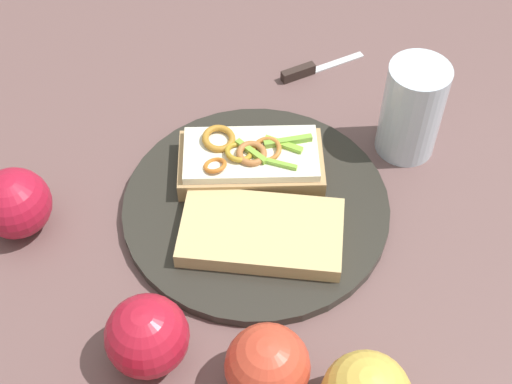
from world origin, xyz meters
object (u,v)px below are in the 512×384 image
(plate, at_px, (256,207))
(drinking_glass, at_px, (412,110))
(apple_3, at_px, (267,366))
(apple_0, at_px, (15,203))
(apple_4, at_px, (147,336))
(sandwich, at_px, (254,160))
(bread_slice_side, at_px, (257,233))
(knife, at_px, (310,69))

(plate, height_order, drinking_glass, drinking_glass)
(apple_3, bearing_deg, apple_0, -132.04)
(apple_4, bearing_deg, drinking_glass, 127.64)
(sandwich, bearing_deg, apple_4, -115.21)
(sandwich, height_order, bread_slice_side, sandwich)
(sandwich, bearing_deg, apple_0, -166.57)
(sandwich, relative_size, knife, 1.45)
(apple_4, bearing_deg, apple_3, 68.04)
(plate, bearing_deg, apple_0, -92.44)
(plate, height_order, apple_3, apple_3)
(apple_0, distance_m, apple_4, 0.23)
(apple_3, height_order, apple_4, same)
(sandwich, height_order, knife, sandwich)
(knife, bearing_deg, apple_3, -124.38)
(bread_slice_side, height_order, apple_4, apple_4)
(apple_0, bearing_deg, drinking_glass, 98.24)
(apple_4, xyz_separation_m, knife, (-0.39, 0.22, -0.03))
(plate, distance_m, drinking_glass, 0.22)
(sandwich, distance_m, drinking_glass, 0.19)
(apple_4, distance_m, drinking_glass, 0.40)
(apple_4, bearing_deg, knife, 150.10)
(sandwich, bearing_deg, drinking_glass, 14.10)
(apple_3, xyz_separation_m, drinking_glass, (-0.29, 0.21, 0.02))
(knife, bearing_deg, apple_0, -169.32)
(plate, height_order, sandwich, sandwich)
(apple_3, relative_size, knife, 0.67)
(bread_slice_side, height_order, apple_0, apple_0)
(plate, distance_m, knife, 0.24)
(apple_4, relative_size, drinking_glass, 0.66)
(plate, bearing_deg, apple_4, -36.62)
(bread_slice_side, bearing_deg, plate, 97.90)
(bread_slice_side, bearing_deg, drinking_glass, 45.79)
(apple_0, height_order, apple_3, apple_3)
(bread_slice_side, relative_size, apple_0, 2.21)
(sandwich, xyz_separation_m, apple_0, (0.04, -0.27, 0.01))
(plate, height_order, knife, knife)
(apple_3, distance_m, drinking_glass, 0.36)
(sandwich, relative_size, bread_slice_side, 1.00)
(apple_0, bearing_deg, apple_3, 47.96)
(bread_slice_side, bearing_deg, apple_0, -179.60)
(bread_slice_side, xyz_separation_m, drinking_glass, (-0.13, 0.20, 0.04))
(apple_0, xyz_separation_m, apple_4, (0.18, 0.14, 0.00))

